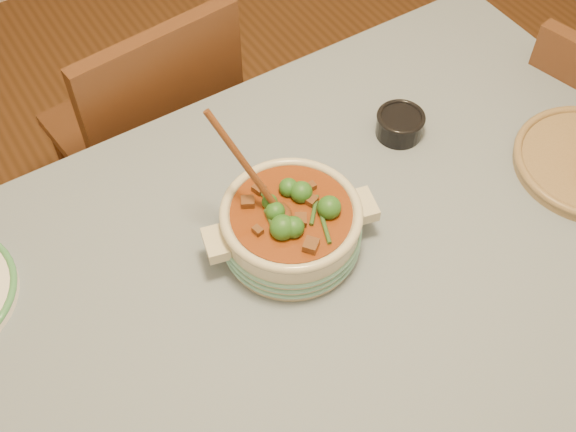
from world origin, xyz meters
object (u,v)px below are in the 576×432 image
object	(u,v)px
stew_casserole	(291,224)
condiment_bowl	(400,123)
dining_table	(310,315)
chair_far	(153,131)

from	to	relation	value
stew_casserole	condiment_bowl	xyz separation A→B (m)	(0.35, 0.12, -0.03)
stew_casserole	condiment_bowl	size ratio (longest dim) A/B	2.81
condiment_bowl	dining_table	bearing A→B (deg)	-148.68
chair_far	dining_table	bearing A→B (deg)	83.74
stew_casserole	chair_far	size ratio (longest dim) A/B	0.37
condiment_bowl	chair_far	xyz separation A→B (m)	(-0.36, 0.52, -0.28)
condiment_bowl	chair_far	bearing A→B (deg)	124.86
dining_table	condiment_bowl	size ratio (longest dim) A/B	14.32
stew_casserole	dining_table	bearing A→B (deg)	-101.88
dining_table	stew_casserole	world-z (taller)	stew_casserole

